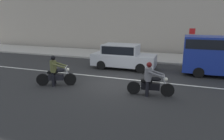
% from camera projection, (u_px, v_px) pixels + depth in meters
% --- Properties ---
extents(ground_plane, '(80.00, 80.00, 0.00)m').
position_uv_depth(ground_plane, '(116.00, 83.00, 11.31)').
color(ground_plane, '#272727').
extents(sidewalk_slab, '(40.00, 4.40, 0.14)m').
position_uv_depth(sidewalk_slab, '(144.00, 57.00, 18.60)').
color(sidewalk_slab, '#A8A399').
rests_on(sidewalk_slab, ground_plane).
extents(building_facade, '(40.00, 1.40, 10.35)m').
position_uv_depth(building_facade, '(153.00, 0.00, 20.43)').
color(building_facade, '#A89E8E').
rests_on(building_facade, ground_plane).
extents(lane_marking_stripe, '(18.00, 0.14, 0.01)m').
position_uv_depth(lane_marking_stripe, '(109.00, 77.00, 12.39)').
color(lane_marking_stripe, silver).
rests_on(lane_marking_stripe, ground_plane).
extents(motorcycle_with_rider_olive, '(1.98, 1.01, 1.62)m').
position_uv_depth(motorcycle_with_rider_olive, '(56.00, 73.00, 10.80)').
color(motorcycle_with_rider_olive, black).
rests_on(motorcycle_with_rider_olive, ground_plane).
extents(motorcycle_with_rider_gray, '(2.16, 0.73, 1.58)m').
position_uv_depth(motorcycle_with_rider_gray, '(150.00, 82.00, 9.41)').
color(motorcycle_with_rider_gray, black).
rests_on(motorcycle_with_rider_gray, ground_plane).
extents(parked_sedan_silver, '(4.43, 1.82, 1.72)m').
position_uv_depth(parked_sedan_silver, '(123.00, 56.00, 14.37)').
color(parked_sedan_silver, '#B2B5BA').
rests_on(parked_sedan_silver, ground_plane).
extents(street_sign_post, '(0.44, 0.08, 2.59)m').
position_uv_depth(street_sign_post, '(191.00, 41.00, 16.24)').
color(street_sign_post, gray).
rests_on(street_sign_post, sidewalk_slab).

